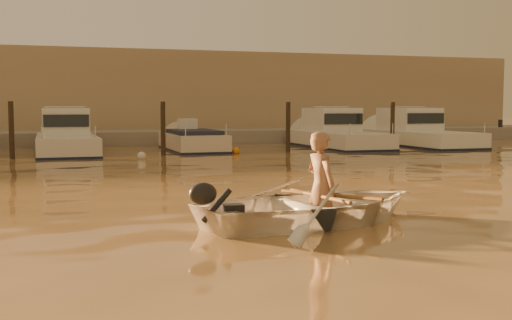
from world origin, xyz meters
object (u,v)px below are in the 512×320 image
object	(u,v)px
moored_boat_5	(417,132)
waterfront_building	(126,96)
moored_boat_2	(66,137)
person	(321,187)
moored_boat_4	(337,133)
dinghy	(316,205)
moored_boat_3	(193,145)

from	to	relation	value
moored_boat_5	waterfront_building	xyz separation A→B (m)	(-12.09, 11.00, 1.77)
moored_boat_2	moored_boat_5	distance (m)	15.71
person	moored_boat_5	world-z (taller)	moored_boat_5
moored_boat_4	waterfront_building	bearing A→B (deg)	126.06
dinghy	moored_boat_5	size ratio (longest dim) A/B	0.47
moored_boat_4	moored_boat_5	world-z (taller)	same
moored_boat_3	waterfront_building	world-z (taller)	waterfront_building
person	moored_boat_5	xyz separation A→B (m)	(12.37, 16.84, 0.06)
dinghy	moored_boat_5	world-z (taller)	moored_boat_5
dinghy	person	xyz separation A→B (m)	(0.10, 0.02, 0.29)
dinghy	moored_boat_3	xyz separation A→B (m)	(1.78, 16.86, -0.05)
dinghy	moored_boat_4	bearing A→B (deg)	-38.52
moored_boat_2	waterfront_building	size ratio (longest dim) A/B	0.16
dinghy	moored_boat_2	xyz separation A→B (m)	(-3.24, 16.86, 0.35)
person	waterfront_building	xyz separation A→B (m)	(0.28, 27.84, 1.83)
moored_boat_5	moored_boat_4	bearing A→B (deg)	180.00
moored_boat_2	moored_boat_3	size ratio (longest dim) A/B	1.29
waterfront_building	person	bearing A→B (deg)	-90.57
dinghy	moored_boat_2	size ratio (longest dim) A/B	0.52
moored_boat_4	moored_boat_5	size ratio (longest dim) A/B	0.89
dinghy	person	distance (m)	0.30
person	waterfront_building	distance (m)	27.90
person	moored_boat_4	distance (m)	18.77
person	moored_boat_4	bearing A→B (deg)	-38.28
dinghy	moored_boat_3	world-z (taller)	moored_boat_3
moored_boat_5	moored_boat_2	bearing A→B (deg)	180.00
waterfront_building	moored_boat_2	bearing A→B (deg)	-108.18
moored_boat_3	moored_boat_5	size ratio (longest dim) A/B	0.70
moored_boat_4	moored_boat_5	bearing A→B (deg)	0.00
moored_boat_4	waterfront_building	world-z (taller)	waterfront_building
moored_boat_2	moored_boat_5	size ratio (longest dim) A/B	0.90
moored_boat_3	waterfront_building	distance (m)	11.30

